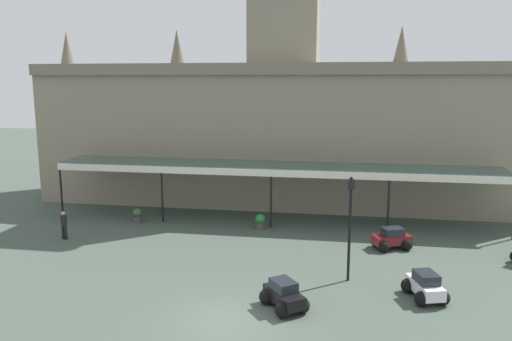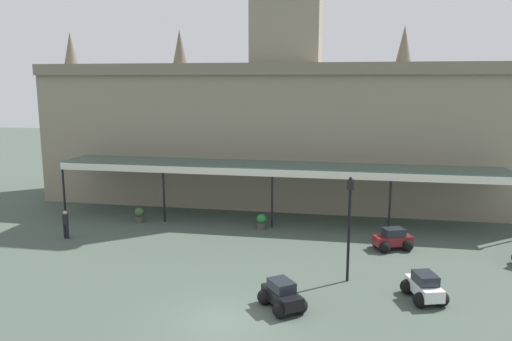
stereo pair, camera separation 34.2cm
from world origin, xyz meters
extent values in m
plane|color=#435047|center=(0.00, 0.00, 0.00)|extent=(140.00, 140.00, 0.00)
cube|color=gray|center=(0.00, 19.50, 5.16)|extent=(36.42, 6.62, 10.33)
cube|color=#756C5B|center=(0.00, 16.04, 9.93)|extent=(36.42, 0.30, 0.80)
cube|color=gray|center=(0.00, 19.50, 14.73)|extent=(4.80, 4.80, 8.79)
cone|color=#675F50|center=(-17.21, 19.50, 11.63)|extent=(1.10, 1.10, 2.60)
cone|color=#675F50|center=(-8.20, 19.50, 11.63)|extent=(1.10, 1.10, 2.60)
cone|color=#675F50|center=(8.20, 19.50, 11.63)|extent=(1.10, 1.10, 2.60)
cube|color=#38564C|center=(0.00, 13.99, 3.72)|extent=(28.58, 3.20, 0.16)
cube|color=silver|center=(0.00, 12.39, 3.52)|extent=(28.58, 0.12, 0.44)
cylinder|color=black|center=(-14.29, 12.54, 1.82)|extent=(0.14, 0.14, 3.64)
cylinder|color=black|center=(-7.14, 12.54, 1.82)|extent=(0.14, 0.14, 3.64)
cylinder|color=black|center=(0.00, 12.54, 1.82)|extent=(0.14, 0.14, 3.64)
cylinder|color=black|center=(7.14, 12.54, 1.82)|extent=(0.14, 0.14, 3.64)
cube|color=black|center=(2.11, 1.38, 0.52)|extent=(1.93, 2.17, 0.50)
cube|color=#1E232B|center=(2.08, 1.42, 0.98)|extent=(1.30, 1.36, 0.42)
sphere|color=black|center=(2.87, 1.10, 0.32)|extent=(0.64, 0.64, 0.64)
sphere|color=black|center=(2.16, 0.57, 0.32)|extent=(0.64, 0.64, 0.64)
sphere|color=black|center=(2.06, 2.18, 0.32)|extent=(0.64, 0.64, 0.64)
sphere|color=black|center=(1.36, 1.66, 0.32)|extent=(0.64, 0.64, 0.64)
cube|color=maroon|center=(7.13, 9.65, 0.52)|extent=(2.23, 1.58, 0.50)
cube|color=#1E232B|center=(7.18, 9.67, 0.98)|extent=(1.32, 1.15, 0.42)
sphere|color=black|center=(6.67, 8.99, 0.32)|extent=(0.64, 0.64, 0.64)
sphere|color=black|center=(6.34, 9.81, 0.32)|extent=(0.64, 0.64, 0.64)
sphere|color=black|center=(7.92, 9.50, 0.32)|extent=(0.64, 0.64, 0.64)
sphere|color=black|center=(7.59, 10.31, 0.32)|extent=(0.64, 0.64, 0.64)
cube|color=silver|center=(7.91, 3.31, 0.52)|extent=(1.43, 2.22, 0.50)
cube|color=#1E232B|center=(7.92, 3.26, 0.98)|extent=(1.08, 1.28, 0.42)
sphere|color=black|center=(7.29, 3.83, 0.32)|extent=(0.64, 0.64, 0.64)
sphere|color=black|center=(8.13, 4.08, 0.32)|extent=(0.64, 0.64, 0.64)
sphere|color=black|center=(7.68, 2.53, 0.32)|extent=(0.64, 0.64, 0.64)
sphere|color=black|center=(8.52, 2.79, 0.32)|extent=(0.64, 0.64, 0.64)
cylinder|color=black|center=(-11.67, 8.18, 0.41)|extent=(0.17, 0.17, 0.82)
cylinder|color=black|center=(-11.46, 8.11, 0.41)|extent=(0.17, 0.17, 0.82)
cylinder|color=black|center=(-11.56, 8.15, 1.13)|extent=(0.34, 0.34, 0.62)
sphere|color=tan|center=(-11.56, 8.15, 1.55)|extent=(0.23, 0.23, 0.23)
cylinder|color=black|center=(4.71, 4.75, 2.17)|extent=(0.13, 0.13, 4.35)
cube|color=black|center=(4.71, 4.75, 4.57)|extent=(0.30, 0.30, 0.44)
sphere|color=black|center=(4.71, 4.75, 4.85)|extent=(0.14, 0.14, 0.14)
cylinder|color=#47423D|center=(-0.60, 12.09, 0.21)|extent=(0.56, 0.56, 0.42)
sphere|color=#277D34|center=(-0.60, 12.09, 0.66)|extent=(0.60, 0.60, 0.60)
cylinder|color=#47423D|center=(-8.74, 12.16, 0.21)|extent=(0.56, 0.56, 0.42)
sphere|color=#3A5A31|center=(-8.74, 12.16, 0.66)|extent=(0.60, 0.60, 0.60)
camera|label=1|loc=(4.18, -17.41, 9.14)|focal=34.81mm
camera|label=2|loc=(4.51, -17.35, 9.14)|focal=34.81mm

